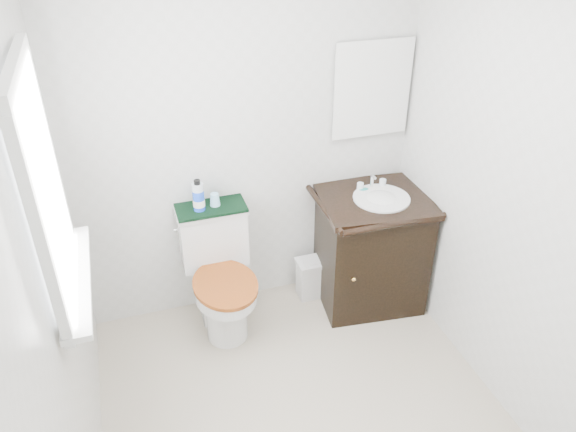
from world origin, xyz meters
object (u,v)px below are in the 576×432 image
toilet (220,279)px  vanity (371,247)px  cup (215,199)px  mouthwash_bottle (198,196)px  trash_bin (311,278)px

toilet → vanity: bearing=-3.5°
vanity → cup: 1.12m
vanity → mouthwash_bottle: 1.23m
toilet → trash_bin: 0.70m
vanity → cup: size_ratio=11.34×
trash_bin → cup: size_ratio=3.66×
vanity → mouthwash_bottle: size_ratio=4.48×
toilet → vanity: size_ratio=0.89×
toilet → trash_bin: (0.66, 0.08, -0.21)m
toilet → mouthwash_bottle: (-0.07, 0.11, 0.57)m
cup → vanity: bearing=-11.0°
cup → trash_bin: bearing=-5.0°
toilet → cup: size_ratio=10.10×
trash_bin → mouthwash_bottle: size_ratio=1.45×
trash_bin → cup: cup is taller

